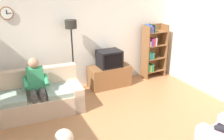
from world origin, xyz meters
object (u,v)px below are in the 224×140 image
tv_stand (109,76)px  person_on_couch (36,84)px  tv (109,59)px  floor_lamp (72,37)px  bookshelf (152,50)px  couch (37,98)px

tv_stand → person_on_couch: bearing=-162.3°
tv → person_on_couch: 2.07m
floor_lamp → person_on_couch: floor_lamp is taller
tv → floor_lamp: floor_lamp is taller
bookshelf → person_on_couch: 3.50m
tv → bookshelf: bearing=3.8°
tv → tv_stand: bearing=90.0°
floor_lamp → tv: bearing=-7.4°
tv_stand → person_on_couch: 2.12m
couch → person_on_couch: (0.01, -0.11, 0.39)m
person_on_couch → floor_lamp: bearing=35.4°
couch → bookshelf: (3.44, 0.59, 0.50)m
couch → floor_lamp: bearing=30.8°
tv → floor_lamp: (-0.95, 0.12, 0.66)m
bookshelf → floor_lamp: floor_lamp is taller
couch → floor_lamp: 1.66m
couch → tv_stand: couch is taller
couch → floor_lamp: size_ratio=1.06×
tv → person_on_couch: (-1.98, -0.61, -0.09)m
person_on_couch → bookshelf: bearing=11.6°
couch → floor_lamp: (1.04, 0.62, 1.14)m
tv → person_on_couch: bearing=-162.9°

